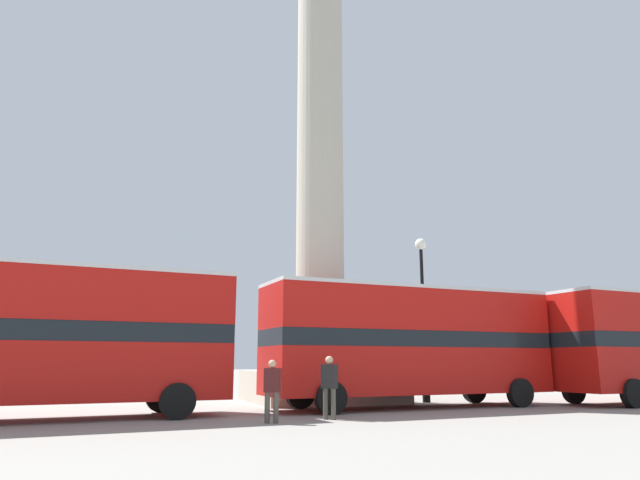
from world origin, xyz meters
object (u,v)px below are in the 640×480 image
at_px(bus_c, 37,334).
at_px(equestrian_statue, 442,362).
at_px(pedestrian_by_plinth, 329,383).
at_px(monument_column, 320,177).
at_px(pedestrian_near_lamp, 272,388).
at_px(street_lamp, 423,301).
at_px(bus_b, 410,341).

distance_m(bus_c, equestrian_statue, 22.28).
bearing_deg(pedestrian_by_plinth, equestrian_statue, 96.04).
bearing_deg(monument_column, equestrian_statue, 32.39).
bearing_deg(pedestrian_near_lamp, street_lamp, 57.03).
height_order(monument_column, bus_b, monument_column).
distance_m(monument_column, bus_c, 13.29).
distance_m(pedestrian_near_lamp, pedestrian_by_plinth, 1.82).
bearing_deg(bus_c, monument_column, 20.43).
relative_size(monument_column, pedestrian_near_lamp, 16.36).
bearing_deg(equestrian_statue, pedestrian_near_lamp, -103.21).
relative_size(monument_column, equestrian_statue, 4.52).
relative_size(bus_c, street_lamp, 1.64).
bearing_deg(bus_c, pedestrian_near_lamp, -28.90).
distance_m(street_lamp, pedestrian_by_plinth, 8.41).
height_order(monument_column, pedestrian_by_plinth, monument_column).
bearing_deg(bus_c, bus_b, -2.34).
distance_m(equestrian_statue, street_lamp, 10.08).
xyz_separation_m(bus_b, pedestrian_by_plinth, (-4.15, -2.86, -1.34)).
relative_size(monument_column, pedestrian_by_plinth, 15.32).
bearing_deg(monument_column, pedestrian_by_plinth, -107.52).
bearing_deg(pedestrian_by_plinth, bus_b, 82.39).
xyz_separation_m(monument_column, pedestrian_near_lamp, (-4.01, -7.49, -8.64)).
bearing_deg(equestrian_statue, monument_column, -115.92).
distance_m(bus_b, pedestrian_near_lamp, 6.90).
bearing_deg(pedestrian_by_plinth, street_lamp, 88.01).
bearing_deg(bus_c, equestrian_statue, 23.84).
xyz_separation_m(equestrian_statue, pedestrian_near_lamp, (-13.41, -13.46, -0.70)).
height_order(monument_column, equestrian_statue, monument_column).
bearing_deg(pedestrian_by_plinth, bus_c, -148.47).
distance_m(bus_c, street_lamp, 14.20).
distance_m(equestrian_statue, pedestrian_by_plinth, 17.51).
bearing_deg(bus_b, monument_column, 110.42).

